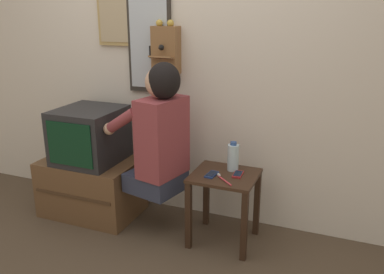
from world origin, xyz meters
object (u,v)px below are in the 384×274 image
Objects in this scene: person at (159,132)px; toothbrush at (223,179)px; television at (90,135)px; cell_phone_spare at (238,174)px; water_bottle at (233,157)px; cell_phone_held at (212,174)px; wall_phone_antique at (166,50)px; wall_mirror at (149,43)px; framed_picture at (115,20)px.

toothbrush is (0.49, -0.06, -0.26)m from person.
television is at bearing 97.31° from person.
television reaches higher than cell_phone_spare.
cell_phone_held is at bearing -126.96° from water_bottle.
wall_mirror reaches higher than wall_phone_antique.
wall_mirror is 1.12m from cell_phone_held.
wall_mirror is at bearing -0.61° from framed_picture.
wall_mirror is 5.86× the size of cell_phone_held.
water_bottle reaches higher than cell_phone_spare.
water_bottle is (0.60, -0.20, -0.70)m from wall_phone_antique.
wall_phone_antique is (0.54, 0.27, 0.65)m from television.
toothbrush reaches higher than cell_phone_held.
television is 0.85m from wall_mirror.
water_bottle is (1.14, 0.08, -0.05)m from television.
television is (-0.64, 0.06, -0.12)m from person.
wall_phone_antique reaches higher than toothbrush.
wall_mirror is 1.08m from water_bottle.
framed_picture reaches higher than toothbrush.
cell_phone_held is 0.61× the size of water_bottle.
wall_mirror reaches higher than person.
wall_phone_antique is at bearing -5.58° from framed_picture.
television is 1.15m from toothbrush.
framed_picture is (-0.45, 0.04, 0.21)m from wall_phone_antique.
framed_picture reaches higher than cell_phone_spare.
cell_phone_held is (0.39, -0.00, -0.26)m from person.
toothbrush is at bearing -30.01° from wall_mirror.
television is at bearing 126.95° from toothbrush.
cell_phone_held is 1.00× the size of cell_phone_spare.
wall_mirror is at bearing 39.32° from television.
cell_phone_spare is at bearing 0.19° from television.
framed_picture is (0.09, 0.32, 0.86)m from television.
cell_phone_held is at bearing 105.76° from toothbrush.
toothbrush is (-0.01, -0.19, -0.09)m from water_bottle.
toothbrush is at bearing -22.95° from cell_phone_held.
framed_picture is 0.52× the size of wall_mirror.
wall_mirror reaches higher than framed_picture.
television is 3.92× the size of cell_phone_held.
wall_phone_antique reaches higher than person.
television is 1.21m from cell_phone_spare.
wall_mirror is at bearing 102.96° from toothbrush.
toothbrush is (1.04, -0.44, -1.00)m from framed_picture.
person is at bearing -164.42° from water_bottle.
framed_picture reaches higher than person.
person is at bearing -176.66° from cell_phone_spare.
wall_mirror reaches higher than television.
television is 2.39× the size of water_bottle.
cell_phone_held is at bearing -160.42° from cell_phone_spare.
wall_phone_antique is 1.02× the size of wall_mirror.
cell_phone_held is at bearing -30.43° from wall_mirror.
person reaches higher than cell_phone_held.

